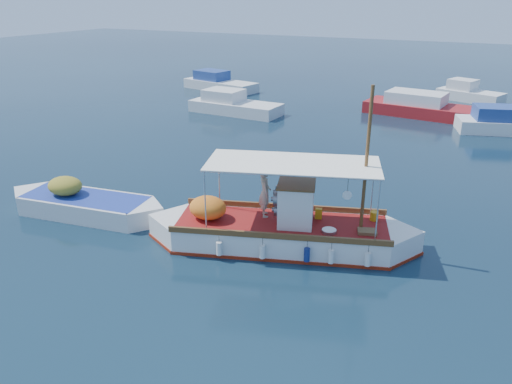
% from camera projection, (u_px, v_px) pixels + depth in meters
% --- Properties ---
extents(ground, '(160.00, 160.00, 0.00)m').
position_uv_depth(ground, '(277.00, 237.00, 17.63)').
color(ground, black).
rests_on(ground, ground).
extents(fishing_caique, '(8.91, 4.51, 5.71)m').
position_uv_depth(fishing_caique, '(280.00, 232.00, 16.90)').
color(fishing_caique, white).
rests_on(fishing_caique, ground).
extents(dinghy, '(6.72, 2.54, 1.65)m').
position_uv_depth(dinghy, '(85.00, 206.00, 19.31)').
color(dinghy, white).
rests_on(dinghy, ground).
extents(bg_boat_nw, '(6.67, 2.74, 1.80)m').
position_uv_depth(bg_boat_nw, '(233.00, 106.00, 35.46)').
color(bg_boat_nw, silver).
rests_on(bg_boat_nw, ground).
extents(bg_boat_n, '(9.89, 3.96, 1.80)m').
position_uv_depth(bg_boat_n, '(432.00, 110.00, 34.35)').
color(bg_boat_n, maroon).
rests_on(bg_boat_n, ground).
extents(bg_boat_ne, '(6.30, 3.79, 1.80)m').
position_uv_depth(bg_boat_ne, '(505.00, 125.00, 30.53)').
color(bg_boat_ne, silver).
rests_on(bg_boat_ne, ground).
extents(bg_boat_far_w, '(7.21, 3.66, 1.80)m').
position_uv_depth(bg_boat_far_w, '(219.00, 84.00, 43.89)').
color(bg_boat_far_w, silver).
rests_on(bg_boat_far_w, ground).
extents(bg_boat_far_n, '(5.27, 3.60, 1.80)m').
position_uv_depth(bg_boat_far_n, '(468.00, 94.00, 39.48)').
color(bg_boat_far_n, silver).
rests_on(bg_boat_far_n, ground).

